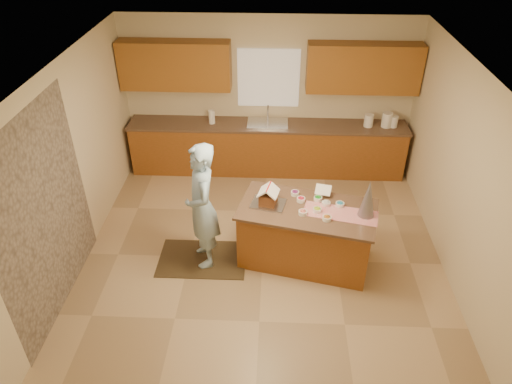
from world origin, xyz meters
TOP-DOWN VIEW (x-y plane):
  - floor at (0.00, 0.00)m, footprint 5.50×5.50m
  - ceiling at (0.00, 0.00)m, footprint 5.50×5.50m
  - wall_back at (0.00, 2.75)m, footprint 5.50×5.50m
  - wall_front at (0.00, -2.75)m, footprint 5.50×5.50m
  - wall_left at (-2.50, 0.00)m, footprint 5.50×5.50m
  - wall_right at (2.50, 0.00)m, footprint 5.50×5.50m
  - stone_accent at (-2.48, -0.80)m, footprint 0.00×2.50m
  - window_curtain at (0.00, 2.72)m, footprint 1.05×0.03m
  - back_counter_base at (0.00, 2.45)m, footprint 4.80×0.60m
  - back_counter_top at (0.00, 2.45)m, footprint 4.85×0.63m
  - upper_cabinet_left at (-1.55, 2.57)m, footprint 1.85×0.35m
  - upper_cabinet_right at (1.55, 2.57)m, footprint 1.85×0.35m
  - sink at (0.00, 2.45)m, footprint 0.70×0.45m
  - faucet at (0.00, 2.63)m, footprint 0.03×0.03m
  - island_base at (0.59, 0.03)m, footprint 1.86×1.21m
  - island_top at (0.59, 0.03)m, footprint 1.95×1.30m
  - table_runner at (1.00, -0.07)m, footprint 1.00×0.54m
  - baking_tray at (0.07, 0.10)m, footprint 0.50×0.41m
  - cookbook at (0.81, 0.35)m, footprint 0.24×0.21m
  - tinsel_tree at (1.32, -0.09)m, footprint 0.25×0.25m
  - rug at (-0.84, -0.05)m, footprint 1.22×0.80m
  - boy at (-0.79, -0.05)m, footprint 0.61×0.75m
  - canister_a at (1.73, 2.45)m, footprint 0.16×0.16m
  - canister_b at (2.04, 2.45)m, footprint 0.18×0.18m
  - canister_c at (2.16, 2.45)m, footprint 0.14×0.14m
  - paper_towel at (-0.97, 2.45)m, footprint 0.11×0.11m
  - gingerbread_house at (0.07, 0.10)m, footprint 0.31×0.32m
  - candy_bowls at (0.69, 0.08)m, footprint 0.70×0.67m

SIDE VIEW (x-z plane):
  - floor at x=0.00m, z-range 0.00..0.00m
  - rug at x=-0.84m, z-range 0.00..0.01m
  - island_base at x=0.59m, z-range 0.00..0.84m
  - back_counter_base at x=0.00m, z-range 0.00..0.88m
  - island_top at x=0.59m, z-range 0.84..0.87m
  - table_runner at x=1.00m, z-range 0.87..0.88m
  - baking_tray at x=0.07m, z-range 0.87..0.90m
  - sink at x=0.00m, z-range 0.83..0.95m
  - back_counter_top at x=0.00m, z-range 0.88..0.92m
  - candy_bowls at x=0.69m, z-range 0.87..0.93m
  - boy at x=-0.79m, z-range 0.01..1.81m
  - cookbook at x=0.81m, z-range 0.92..1.01m
  - gingerbread_house at x=0.07m, z-range 0.86..1.13m
  - canister_c at x=2.16m, z-range 0.92..1.12m
  - canister_a at x=1.73m, z-range 0.92..1.14m
  - paper_towel at x=-0.97m, z-range 0.92..1.16m
  - canister_b at x=2.04m, z-range 0.92..1.17m
  - faucet at x=0.00m, z-range 0.92..1.20m
  - tinsel_tree at x=1.32m, z-range 0.87..1.40m
  - stone_accent at x=-2.48m, z-range 0.00..2.50m
  - wall_back at x=0.00m, z-range 1.35..1.35m
  - wall_front at x=0.00m, z-range 1.35..1.35m
  - wall_left at x=-2.50m, z-range 1.35..1.35m
  - wall_right at x=2.50m, z-range 1.35..1.35m
  - window_curtain at x=0.00m, z-range 1.15..2.15m
  - upper_cabinet_left at x=-1.55m, z-range 1.50..2.30m
  - upper_cabinet_right at x=1.55m, z-range 1.50..2.30m
  - ceiling at x=0.00m, z-range 2.70..2.70m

